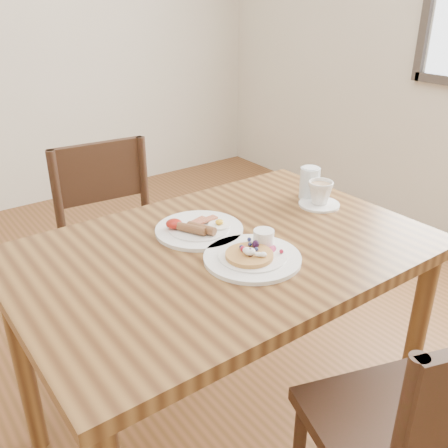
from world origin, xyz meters
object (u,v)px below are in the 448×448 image
chair_near (422,439)px  pancake_plate (253,255)px  dining_table (224,275)px  breakfast_plate (198,229)px  chair_far (117,244)px  water_glass (310,183)px  teacup_saucer (320,195)px

chair_near → pancake_plate: chair_near is taller
dining_table → breakfast_plate: size_ratio=4.44×
chair_near → breakfast_plate: 0.81m
pancake_plate → breakfast_plate: size_ratio=1.00×
dining_table → pancake_plate: 0.16m
chair_far → water_glass: 0.81m
breakfast_plate → chair_near: bearing=-82.3°
pancake_plate → breakfast_plate: bearing=97.2°
chair_far → pancake_plate: (0.07, -0.76, 0.27)m
chair_near → breakfast_plate: bearing=115.9°
breakfast_plate → pancake_plate: bearing=-82.8°
pancake_plate → teacup_saucer: size_ratio=1.93×
dining_table → chair_near: (0.09, -0.64, -0.16)m
teacup_saucer → water_glass: bearing=74.1°
chair_near → teacup_saucer: (0.35, 0.68, 0.30)m
chair_near → water_glass: 0.90m
dining_table → chair_far: 0.67m
teacup_saucer → chair_near: bearing=-116.9°
breakfast_plate → teacup_saucer: size_ratio=1.93×
chair_far → water_glass: size_ratio=7.91×
dining_table → breakfast_plate: bearing=95.0°
dining_table → chair_far: (-0.05, 0.65, -0.16)m
chair_near → breakfast_plate: (-0.10, 0.76, 0.27)m
dining_table → chair_near: size_ratio=1.36×
chair_near → breakfast_plate: size_ratio=3.26×
pancake_plate → teacup_saucer: (0.42, 0.15, 0.03)m
water_glass → pancake_plate: bearing=-152.9°
water_glass → chair_far: bearing=133.6°
chair_near → chair_far: bearing=114.6°
water_glass → dining_table: bearing=-165.9°
pancake_plate → water_glass: water_glass is taller
dining_table → breakfast_plate: (-0.01, 0.12, 0.11)m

